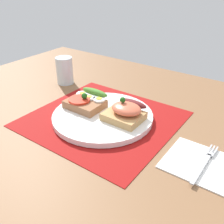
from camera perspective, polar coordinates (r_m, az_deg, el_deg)
The scene contains 8 objects.
ground_plane at distance 69.23cm, azimuth -2.02°, elevation -2.74°, with size 120.00×90.00×3.20cm, color brown.
placemat at distance 68.32cm, azimuth -2.05°, elevation -1.50°, with size 36.57×34.74×0.30cm, color maroon.
plate at distance 67.90cm, azimuth -2.06°, elevation -0.89°, with size 26.24×26.24×1.38cm, color white.
sandwich_egg_tomato at distance 70.85cm, azimuth -5.62°, elevation 2.42°, with size 9.83×9.22×4.25cm.
sandwich_salmon at distance 64.44cm, azimuth 3.07°, elevation 0.11°, with size 9.32×9.23×5.70cm.
napkin at distance 56.55cm, azimuth 19.05°, elevation -10.61°, with size 14.30×12.56×0.60cm, color white.
fork at distance 56.35cm, azimuth 19.82°, elevation -10.33°, with size 1.62×14.04×0.32cm.
drinking_glass at distance 90.21cm, azimuth -10.40°, elevation 8.99°, with size 5.61×5.61×9.07cm, color silver.
Camera 1 is at (36.18, -46.26, 35.06)cm, focal length 41.49 mm.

